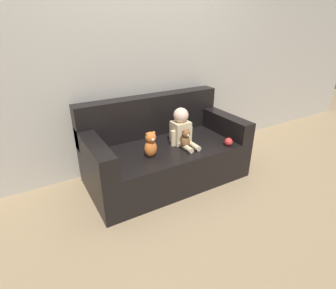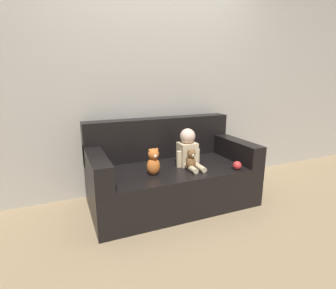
% 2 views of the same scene
% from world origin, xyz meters
% --- Properties ---
extents(ground_plane, '(12.00, 12.00, 0.00)m').
position_xyz_m(ground_plane, '(0.00, 0.00, 0.00)').
color(ground_plane, '#9E8460').
extents(wall_back, '(8.00, 0.05, 2.60)m').
position_xyz_m(wall_back, '(0.00, 0.52, 1.30)').
color(wall_back, '#ADA89E').
rests_on(wall_back, ground_plane).
extents(couch, '(1.67, 0.88, 0.87)m').
position_xyz_m(couch, '(0.00, 0.06, 0.30)').
color(couch, black).
rests_on(couch, ground_plane).
extents(person_baby, '(0.26, 0.36, 0.39)m').
position_xyz_m(person_baby, '(0.16, -0.05, 0.58)').
color(person_baby, beige).
rests_on(person_baby, couch).
extents(teddy_bear_brown, '(0.10, 0.10, 0.21)m').
position_xyz_m(teddy_bear_brown, '(0.13, -0.18, 0.52)').
color(teddy_bear_brown, brown).
rests_on(teddy_bear_brown, couch).
extents(plush_toy_side, '(0.13, 0.12, 0.26)m').
position_xyz_m(plush_toy_side, '(-0.26, -0.16, 0.54)').
color(plush_toy_side, orange).
rests_on(plush_toy_side, couch).
extents(toy_ball, '(0.09, 0.09, 0.09)m').
position_xyz_m(toy_ball, '(0.56, -0.35, 0.45)').
color(toy_ball, red).
rests_on(toy_ball, couch).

